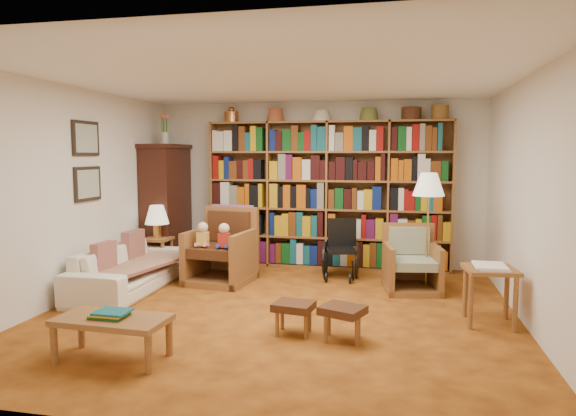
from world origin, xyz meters
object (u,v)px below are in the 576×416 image
(wheelchair, at_px, (341,251))
(side_table_papers, at_px, (490,277))
(floor_lamp, at_px, (429,189))
(footstool_b, at_px, (343,313))
(sofa, at_px, (129,268))
(armchair_leather, at_px, (223,251))
(footstool_a, at_px, (294,308))
(armchair_sage, at_px, (412,265))
(side_table_lamp, at_px, (158,247))
(coffee_table, at_px, (112,323))

(wheelchair, distance_m, side_table_papers, 2.37)
(floor_lamp, bearing_deg, side_table_papers, -65.90)
(footstool_b, bearing_deg, sofa, 157.08)
(side_table_papers, bearing_deg, armchair_leather, 159.98)
(side_table_papers, relative_size, footstool_a, 1.51)
(footstool_a, bearing_deg, armchair_sage, 58.97)
(armchair_leather, bearing_deg, side_table_papers, -20.02)
(wheelchair, distance_m, floor_lamp, 1.52)
(floor_lamp, relative_size, footstool_a, 3.65)
(armchair_sage, xyz_separation_m, footstool_a, (-1.14, -1.90, -0.06))
(side_table_lamp, relative_size, footstool_a, 1.26)
(side_table_lamp, xyz_separation_m, floor_lamp, (3.75, -0.21, 0.91))
(side_table_papers, bearing_deg, armchair_sage, 120.73)
(side_table_lamp, height_order, floor_lamp, floor_lamp)
(sofa, height_order, floor_lamp, floor_lamp)
(side_table_papers, xyz_separation_m, coffee_table, (-3.22, -1.60, -0.16))
(armchair_sage, bearing_deg, floor_lamp, -0.09)
(side_table_lamp, distance_m, armchair_leather, 1.12)
(sofa, distance_m, side_table_papers, 4.23)
(floor_lamp, bearing_deg, sofa, -167.94)
(floor_lamp, distance_m, footstool_a, 2.53)
(armchair_sage, xyz_separation_m, wheelchair, (-0.94, 0.46, 0.06))
(armchair_leather, bearing_deg, side_table_lamp, 166.50)
(wheelchair, relative_size, floor_lamp, 0.55)
(sofa, relative_size, wheelchair, 2.38)
(side_table_lamp, relative_size, armchair_sage, 0.62)
(armchair_sage, distance_m, footstool_b, 2.08)
(armchair_sage, distance_m, wheelchair, 1.05)
(footstool_b, xyz_separation_m, coffee_table, (-1.83, -0.85, 0.06))
(floor_lamp, bearing_deg, footstool_a, -124.85)
(wheelchair, bearing_deg, floor_lamp, -22.30)
(sofa, distance_m, footstool_a, 2.59)
(wheelchair, distance_m, footstool_a, 2.37)
(sofa, bearing_deg, armchair_leather, -54.47)
(sofa, height_order, coffee_table, sofa)
(side_table_lamp, bearing_deg, side_table_papers, -18.42)
(sofa, relative_size, coffee_table, 2.05)
(armchair_leather, relative_size, footstool_a, 2.48)
(sofa, distance_m, side_table_lamp, 1.00)
(armchair_leather, relative_size, armchair_sage, 1.23)
(sofa, distance_m, armchair_sage, 3.56)
(side_table_lamp, bearing_deg, floor_lamp, -3.23)
(armchair_leather, distance_m, coffee_table, 2.77)
(armchair_sage, bearing_deg, wheelchair, 153.99)
(wheelchair, relative_size, coffee_table, 0.86)
(wheelchair, distance_m, footstool_b, 2.45)
(armchair_sage, distance_m, footstool_a, 2.22)
(side_table_lamp, xyz_separation_m, side_table_papers, (4.30, -1.43, 0.11))
(armchair_leather, xyz_separation_m, side_table_papers, (3.22, -1.17, 0.07))
(armchair_leather, bearing_deg, wheelchair, 18.26)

